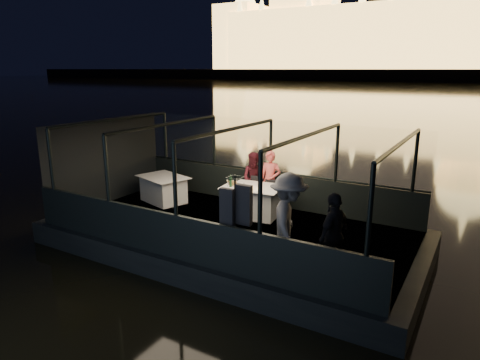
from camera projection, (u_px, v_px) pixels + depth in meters
The scene contains 28 objects.
river_water at pixel (464, 92), 76.88m from camera, with size 500.00×500.00×0.00m, color black.
boat_hull at pixel (231, 247), 10.15m from camera, with size 8.60×4.40×1.00m, color black.
boat_deck at pixel (231, 228), 10.03m from camera, with size 8.00×4.00×0.04m, color black.
gunwale_port at pixel (270, 189), 11.58m from camera, with size 8.00×0.08×0.90m, color black.
gunwale_starboard at pixel (177, 237), 8.24m from camera, with size 8.00×0.08×0.90m, color black.
cabin_glass_port at pixel (271, 147), 11.29m from camera, with size 8.00×0.02×1.40m, color #99B2B2, non-canonical shape.
cabin_glass_starboard at pixel (175, 179), 7.95m from camera, with size 8.00×0.02×1.40m, color #99B2B2, non-canonical shape.
cabin_roof_glass at pixel (231, 129), 9.45m from camera, with size 8.00×4.00×0.02m, color #99B2B2, non-canonical shape.
end_wall_fore at pixel (107, 161), 11.70m from camera, with size 0.02×4.00×2.30m, color black, non-canonical shape.
end_wall_aft at pixel (418, 207), 7.77m from camera, with size 0.02×4.00×2.30m, color black, non-canonical shape.
canopy_ribs at pixel (231, 180), 9.73m from camera, with size 8.00×4.00×2.30m, color black, non-canonical shape.
dining_table_central at pixel (253, 201), 10.71m from camera, with size 1.45×1.05×0.77m, color white.
dining_table_aft at pixel (163, 188), 11.85m from camera, with size 1.37×0.99×0.73m, color silver.
chair_port_left at pixel (255, 193), 11.21m from camera, with size 0.40×0.40×0.85m, color black.
chair_port_right at pixel (269, 195), 10.96m from camera, with size 0.38×0.38×0.82m, color black.
coat_stand at pixel (235, 222), 7.77m from camera, with size 0.49×0.39×1.78m, color black, non-canonical shape.
person_woman_coral at pixel (270, 181), 11.16m from camera, with size 0.56×0.37×1.54m, color #EA5A55.
person_man_maroon at pixel (255, 179), 11.39m from camera, with size 0.70×0.55×1.47m, color #45131B.
passenger_stripe at pixel (288, 226), 7.71m from camera, with size 1.19×0.67×1.83m, color silver.
passenger_dark at pixel (334, 230), 7.53m from camera, with size 0.90×0.38×1.53m, color black.
wine_bottle at pixel (231, 181), 10.55m from camera, with size 0.07×0.07×0.31m, color #12321B.
bread_basket at pixel (233, 183), 10.77m from camera, with size 0.22×0.22×0.09m, color brown.
amber_candle at pixel (251, 187), 10.39m from camera, with size 0.06×0.06×0.08m, color yellow.
plate_near at pixel (259, 192), 10.08m from camera, with size 0.25×0.25×0.02m, color silver.
plate_far at pixel (241, 185), 10.71m from camera, with size 0.22×0.22×0.01m, color white.
wine_glass_white at pixel (227, 182), 10.63m from camera, with size 0.06×0.06×0.17m, color silver, non-canonical shape.
wine_glass_red at pixel (260, 183), 10.54m from camera, with size 0.06×0.06×0.18m, color white, non-canonical shape.
wine_glass_empty at pixel (244, 186), 10.29m from camera, with size 0.06×0.06×0.17m, color white, non-canonical shape.
Camera 1 is at (4.95, -8.02, 4.09)m, focal length 32.00 mm.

